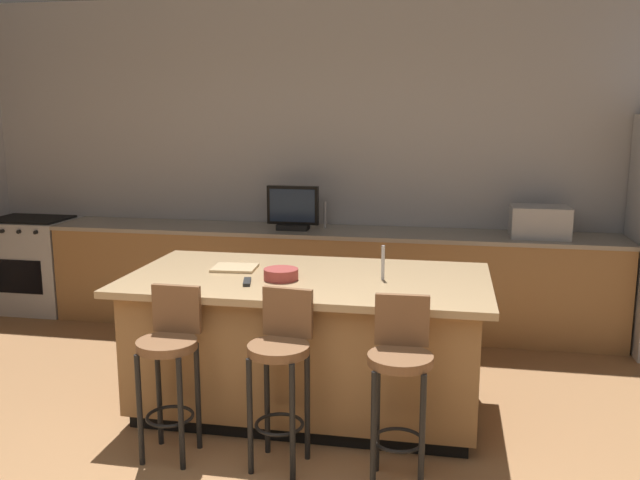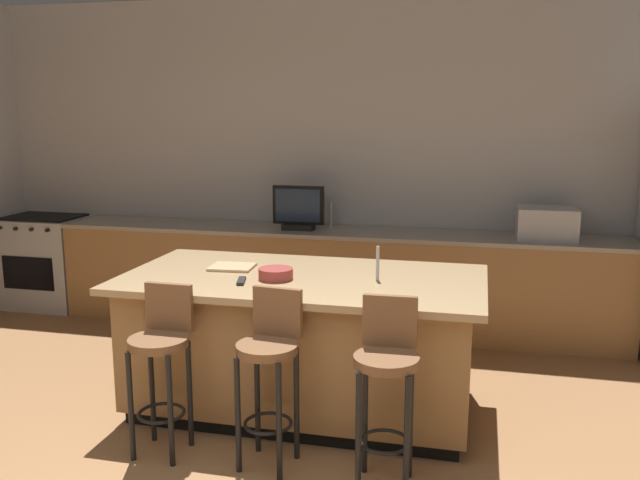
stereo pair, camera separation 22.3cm
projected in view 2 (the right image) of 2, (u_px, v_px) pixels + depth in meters
wall_back at (347, 161)px, 6.28m from camera, size 7.46×0.12×2.99m
counter_back at (333, 279)px, 6.13m from camera, size 5.13×0.62×0.91m
kitchen_island at (303, 342)px, 4.43m from camera, size 2.33×1.22×0.91m
range_oven at (47, 261)px, 6.81m from camera, size 0.79×0.63×0.93m
microwave at (547, 223)px, 5.60m from camera, size 0.48×0.36×0.26m
tv_monitor at (298, 209)px, 6.03m from camera, size 0.47×0.16×0.40m
sink_faucet_back at (331, 215)px, 6.12m from camera, size 0.02×0.02×0.24m
sink_faucet_island at (378, 263)px, 4.21m from camera, size 0.02×0.02×0.22m
bar_stool_left at (162, 355)px, 3.85m from camera, size 0.34×0.34×0.98m
bar_stool_center at (270, 362)px, 3.71m from camera, size 0.34×0.35×0.99m
bar_stool_right at (387, 375)px, 3.49m from camera, size 0.34×0.34×1.01m
fruit_bowl at (276, 274)px, 4.26m from camera, size 0.22×0.22×0.07m
tv_remote at (241, 281)px, 4.18m from camera, size 0.08×0.18×0.02m
cutting_board at (232, 267)px, 4.55m from camera, size 0.30×0.26×0.02m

